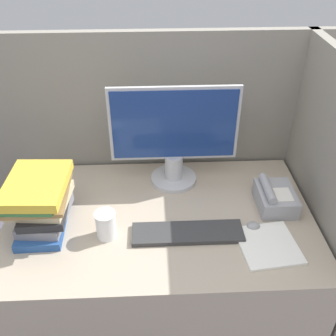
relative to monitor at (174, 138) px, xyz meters
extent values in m
cube|color=gray|center=(-0.08, 0.18, -0.27)|extent=(1.72, 0.04, 1.40)
cube|color=gray|center=(0.62, -0.23, -0.27)|extent=(0.04, 0.88, 1.40)
cube|color=tan|center=(-0.08, -0.26, -0.60)|extent=(1.32, 0.82, 0.74)
cylinder|color=#B7B7BC|center=(0.00, 0.00, -0.22)|extent=(0.22, 0.22, 0.02)
cylinder|color=#B7B7BC|center=(0.00, 0.00, -0.15)|extent=(0.08, 0.08, 0.12)
cube|color=#B7B7BC|center=(0.00, 0.00, 0.07)|extent=(0.58, 0.02, 0.36)
cube|color=navy|center=(0.00, -0.01, 0.07)|extent=(0.55, 0.01, 0.33)
cube|color=#333333|center=(0.03, -0.38, -0.22)|extent=(0.45, 0.12, 0.02)
ellipsoid|color=gray|center=(0.31, -0.35, -0.22)|extent=(0.06, 0.04, 0.03)
cylinder|color=white|center=(-0.29, -0.37, -0.18)|extent=(0.08, 0.08, 0.11)
cylinder|color=white|center=(-0.29, -0.37, -0.12)|extent=(0.08, 0.08, 0.01)
cube|color=#264C8C|center=(-0.56, -0.30, -0.21)|extent=(0.19, 0.30, 0.04)
cube|color=slate|center=(-0.55, -0.29, -0.18)|extent=(0.19, 0.27, 0.04)
cube|color=#262628|center=(-0.54, -0.30, -0.14)|extent=(0.19, 0.26, 0.03)
cube|color=#C6B78C|center=(-0.56, -0.29, -0.10)|extent=(0.24, 0.25, 0.04)
cube|color=olive|center=(-0.56, -0.28, -0.08)|extent=(0.24, 0.29, 0.02)
cube|color=#38723F|center=(-0.56, -0.28, -0.06)|extent=(0.21, 0.31, 0.02)
cube|color=gold|center=(-0.56, -0.29, -0.02)|extent=(0.24, 0.31, 0.04)
cube|color=#99999E|center=(0.44, -0.21, -0.19)|extent=(0.16, 0.21, 0.08)
cube|color=white|center=(0.46, -0.24, -0.15)|extent=(0.07, 0.09, 0.00)
cylinder|color=#99999E|center=(0.39, -0.21, -0.13)|extent=(0.04, 0.18, 0.04)
cube|color=white|center=(0.35, -0.46, -0.23)|extent=(0.25, 0.26, 0.01)
camera|label=1|loc=(-0.10, -1.53, 0.90)|focal=42.00mm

